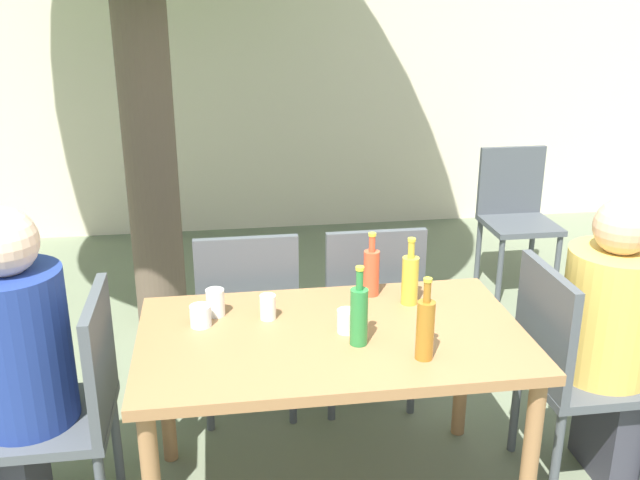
# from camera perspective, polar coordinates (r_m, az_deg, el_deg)

# --- Properties ---
(cafe_building_wall) EXTENTS (10.00, 0.08, 2.80)m
(cafe_building_wall) POSITION_cam_1_polar(r_m,az_deg,el_deg) (5.73, -4.74, 14.50)
(cafe_building_wall) COLOR beige
(cafe_building_wall) RESTS_ON ground_plane
(dining_table_front) EXTENTS (1.40, 0.82, 0.73)m
(dining_table_front) POSITION_cam_1_polar(r_m,az_deg,el_deg) (2.64, 0.97, -9.05)
(dining_table_front) COLOR #996B42
(dining_table_front) RESTS_ON ground_plane
(patio_chair_0) EXTENTS (0.44, 0.44, 0.93)m
(patio_chair_0) POSITION_cam_1_polar(r_m,az_deg,el_deg) (2.73, -19.23, -12.08)
(patio_chair_0) COLOR #474C51
(patio_chair_0) RESTS_ON ground_plane
(patio_chair_1) EXTENTS (0.44, 0.44, 0.93)m
(patio_chair_1) POSITION_cam_1_polar(r_m,az_deg,el_deg) (2.98, 19.20, -9.23)
(patio_chair_1) COLOR #474C51
(patio_chair_1) RESTS_ON ground_plane
(patio_chair_2) EXTENTS (0.44, 0.44, 0.93)m
(patio_chair_2) POSITION_cam_1_polar(r_m,az_deg,el_deg) (3.24, -5.83, -5.73)
(patio_chair_2) COLOR #474C51
(patio_chair_2) RESTS_ON ground_plane
(patio_chair_3) EXTENTS (0.44, 0.44, 0.93)m
(patio_chair_3) POSITION_cam_1_polar(r_m,az_deg,el_deg) (3.31, 3.95, -5.13)
(patio_chair_3) COLOR #474C51
(patio_chair_3) RESTS_ON ground_plane
(patio_chair_4) EXTENTS (0.44, 0.44, 0.93)m
(patio_chair_4) POSITION_cam_1_polar(r_m,az_deg,el_deg) (4.83, 15.36, 2.33)
(patio_chair_4) COLOR #474C51
(patio_chair_4) RESTS_ON ground_plane
(person_seated_0) EXTENTS (0.57, 0.34, 1.25)m
(person_seated_0) POSITION_cam_1_polar(r_m,az_deg,el_deg) (2.77, -24.14, -11.43)
(person_seated_0) COLOR #383842
(person_seated_0) RESTS_ON ground_plane
(person_seated_1) EXTENTS (0.58, 0.36, 1.19)m
(person_seated_1) POSITION_cam_1_polar(r_m,az_deg,el_deg) (3.09, 23.15, -8.59)
(person_seated_1) COLOR #383842
(person_seated_1) RESTS_ON ground_plane
(green_bottle_0) EXTENTS (0.06, 0.06, 0.29)m
(green_bottle_0) POSITION_cam_1_polar(r_m,az_deg,el_deg) (2.48, 3.14, -5.97)
(green_bottle_0) COLOR #287A38
(green_bottle_0) RESTS_ON dining_table_front
(soda_bottle_1) EXTENTS (0.06, 0.06, 0.27)m
(soda_bottle_1) POSITION_cam_1_polar(r_m,az_deg,el_deg) (2.87, 4.13, -2.50)
(soda_bottle_1) COLOR #DB4C2D
(soda_bottle_1) RESTS_ON dining_table_front
(amber_bottle_2) EXTENTS (0.06, 0.06, 0.29)m
(amber_bottle_2) POSITION_cam_1_polar(r_m,az_deg,el_deg) (2.41, 8.42, -6.96)
(amber_bottle_2) COLOR #9E661E
(amber_bottle_2) RESTS_ON dining_table_front
(oil_cruet_3) EXTENTS (0.07, 0.07, 0.27)m
(oil_cruet_3) POSITION_cam_1_polar(r_m,az_deg,el_deg) (2.81, 7.21, -3.07)
(oil_cruet_3) COLOR gold
(oil_cruet_3) RESTS_ON dining_table_front
(drinking_glass_0) EXTENTS (0.07, 0.07, 0.09)m
(drinking_glass_0) POSITION_cam_1_polar(r_m,az_deg,el_deg) (2.59, 2.16, -6.49)
(drinking_glass_0) COLOR silver
(drinking_glass_0) RESTS_ON dining_table_front
(drinking_glass_1) EXTENTS (0.06, 0.06, 0.10)m
(drinking_glass_1) POSITION_cam_1_polar(r_m,az_deg,el_deg) (2.69, -4.19, -5.37)
(drinking_glass_1) COLOR silver
(drinking_glass_1) RESTS_ON dining_table_front
(drinking_glass_2) EXTENTS (0.08, 0.08, 0.08)m
(drinking_glass_2) POSITION_cam_1_polar(r_m,az_deg,el_deg) (2.67, -9.53, -6.00)
(drinking_glass_2) COLOR silver
(drinking_glass_2) RESTS_ON dining_table_front
(drinking_glass_3) EXTENTS (0.07, 0.07, 0.10)m
(drinking_glass_3) POSITION_cam_1_polar(r_m,az_deg,el_deg) (2.74, -8.37, -4.96)
(drinking_glass_3) COLOR silver
(drinking_glass_3) RESTS_ON dining_table_front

